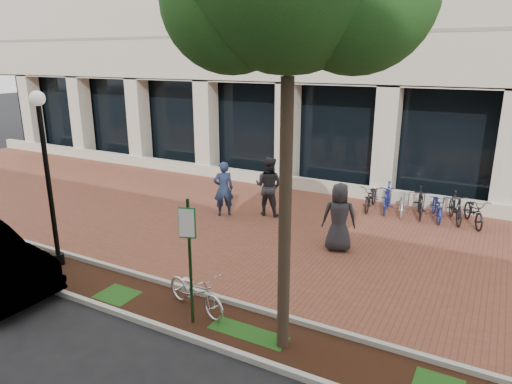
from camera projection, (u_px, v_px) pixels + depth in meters
The scene contains 12 objects.
ground at pixel (279, 230), 14.19m from camera, with size 120.00×120.00×0.00m, color black.
brick_plaza at pixel (279, 230), 14.19m from camera, with size 40.00×9.00×0.01m, color brown.
planting_strip at pixel (172, 308), 9.77m from camera, with size 40.00×1.50×0.01m, color black.
curb_plaza_side at pixel (193, 291), 10.39m from camera, with size 40.00×0.12×0.12m, color #AFAFA5.
curb_street_side at pixel (148, 323), 9.12m from camera, with size 40.00×0.12×0.12m, color #AFAFA5.
parking_sign at pixel (189, 247), 8.77m from camera, with size 0.34×0.07×2.64m.
lamppost at pixel (47, 171), 11.14m from camera, with size 0.36×0.36×4.43m.
locked_bicycle at pixel (196, 291), 9.58m from camera, with size 0.60×1.73×0.91m, color silver.
pedestrian_left at pixel (223, 189), 15.26m from camera, with size 0.68×0.45×1.86m, color #1C2946.
pedestrian_mid at pixel (269, 186), 15.31m from camera, with size 0.98×0.76×2.01m, color #2D2D32.
pedestrian_right at pixel (339, 217), 12.47m from camera, with size 0.94×0.61×1.92m, color #242428.
bike_rack_cluster at pixel (420, 203), 15.28m from camera, with size 4.24×1.83×1.01m.
Camera 1 is at (5.72, -12.00, 5.18)m, focal length 32.00 mm.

